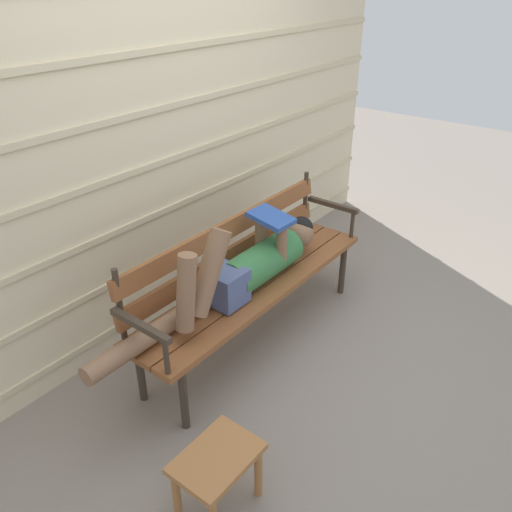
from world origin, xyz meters
The scene contains 5 objects.
ground_plane centered at (0.00, 0.00, 0.00)m, with size 12.00×12.00×0.00m, color gray.
house_siding centered at (0.00, 0.84, 1.23)m, with size 4.61×0.08×2.46m.
park_bench centered at (0.00, 0.25, 0.47)m, with size 1.82×0.43×0.83m.
reclining_person centered at (-0.09, 0.18, 0.57)m, with size 1.73×0.26×0.54m.
footstool centered at (-1.03, -0.41, 0.24)m, with size 0.37×0.26×0.31m.
Camera 1 is at (-2.08, -1.43, 2.08)m, focal length 36.24 mm.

